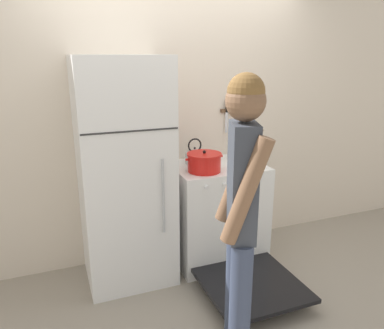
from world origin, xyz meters
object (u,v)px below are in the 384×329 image
at_px(tea_kettle, 195,156).
at_px(utensil_jar, 231,151).
at_px(person, 241,214).
at_px(dutch_oven_pot, 204,162).
at_px(refrigerator, 125,174).
at_px(stove_range, 218,215).

xyz_separation_m(tea_kettle, utensil_jar, (0.37, 0.01, 0.01)).
bearing_deg(person, dutch_oven_pot, 6.75).
relative_size(refrigerator, dutch_oven_pot, 5.62).
relative_size(stove_range, dutch_oven_pot, 4.08).
height_order(stove_range, utensil_jar, utensil_jar).
height_order(stove_range, person, person).
bearing_deg(stove_range, dutch_oven_pot, -155.06).
xyz_separation_m(dutch_oven_pot, tea_kettle, (0.01, 0.25, -0.01)).
xyz_separation_m(refrigerator, person, (0.41, -1.22, 0.08)).
bearing_deg(dutch_oven_pot, utensil_jar, 33.52).
bearing_deg(stove_range, refrigerator, 177.34).
bearing_deg(utensil_jar, stove_range, -139.97).
distance_m(refrigerator, utensil_jar, 1.05).
bearing_deg(refrigerator, dutch_oven_pot, -10.77).
bearing_deg(dutch_oven_pot, stove_range, 24.94).
xyz_separation_m(refrigerator, stove_range, (0.83, -0.04, -0.48)).
relative_size(utensil_jar, person, 0.16).
xyz_separation_m(tea_kettle, person, (-0.26, -1.34, 0.03)).
bearing_deg(utensil_jar, dutch_oven_pot, -146.48).
height_order(refrigerator, tea_kettle, refrigerator).
bearing_deg(utensil_jar, refrigerator, -172.75).
xyz_separation_m(dutch_oven_pot, person, (-0.24, -1.09, 0.02)).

